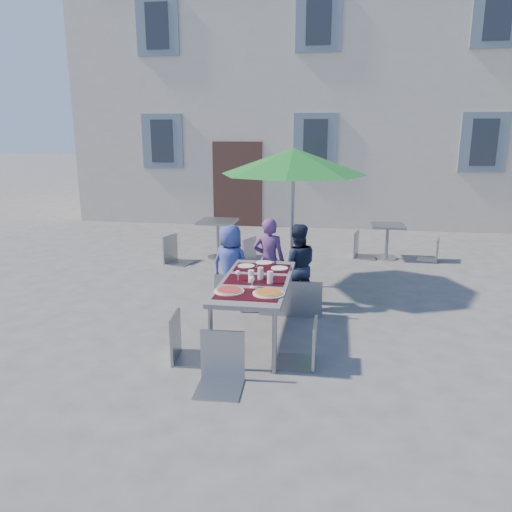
% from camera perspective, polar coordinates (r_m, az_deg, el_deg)
% --- Properties ---
extents(ground, '(90.00, 90.00, 0.00)m').
position_cam_1_polar(ground, '(5.99, 2.93, -10.43)').
color(ground, '#4E4E51').
rests_on(ground, ground).
extents(building, '(13.60, 8.20, 11.10)m').
position_cam_1_polar(building, '(17.08, 7.72, 22.05)').
color(building, '#C2B29C').
rests_on(building, ground).
extents(dining_table, '(0.80, 1.85, 0.76)m').
position_cam_1_polar(dining_table, '(5.99, -0.06, -3.27)').
color(dining_table, '#4C4B51').
rests_on(dining_table, ground).
extents(pizza_near_left, '(0.34, 0.34, 0.03)m').
position_cam_1_polar(pizza_near_left, '(5.54, -3.09, -3.94)').
color(pizza_near_left, white).
rests_on(pizza_near_left, dining_table).
extents(pizza_near_right, '(0.35, 0.35, 0.03)m').
position_cam_1_polar(pizza_near_right, '(5.46, 1.46, -4.22)').
color(pizza_near_right, white).
rests_on(pizza_near_right, dining_table).
extents(glassware, '(0.46, 0.39, 0.15)m').
position_cam_1_polar(glassware, '(5.87, 0.16, -2.29)').
color(glassware, silver).
rests_on(glassware, dining_table).
extents(place_settings, '(0.71, 0.46, 0.01)m').
position_cam_1_polar(place_settings, '(6.57, 0.87, -1.09)').
color(place_settings, white).
rests_on(place_settings, dining_table).
extents(child_0, '(0.67, 0.53, 1.19)m').
position_cam_1_polar(child_0, '(7.19, -2.91, -1.11)').
color(child_0, '#374697').
rests_on(child_0, ground).
extents(child_1, '(0.47, 0.32, 1.27)m').
position_cam_1_polar(child_1, '(7.29, 1.48, -0.54)').
color(child_1, '#683B79').
rests_on(child_1, ground).
extents(child_2, '(0.65, 0.45, 1.22)m').
position_cam_1_polar(child_2, '(7.11, 4.68, -1.18)').
color(child_2, '#192338').
rests_on(child_2, ground).
extents(chair_0, '(0.44, 0.45, 0.96)m').
position_cam_1_polar(chair_0, '(7.13, -2.93, -1.52)').
color(chair_0, gray).
rests_on(chair_0, ground).
extents(chair_1, '(0.44, 0.45, 1.00)m').
position_cam_1_polar(chair_1, '(6.86, 2.32, -1.95)').
color(chair_1, '#91969C').
rests_on(chair_1, ground).
extents(chair_2, '(0.45, 0.45, 0.96)m').
position_cam_1_polar(chair_2, '(6.84, 5.85, -2.24)').
color(chair_2, '#8E9599').
rests_on(chair_2, ground).
extents(chair_3, '(0.49, 0.49, 1.00)m').
position_cam_1_polar(chair_3, '(5.54, -8.25, -6.06)').
color(chair_3, gray).
rests_on(chair_3, ground).
extents(chair_4, '(0.43, 0.43, 0.95)m').
position_cam_1_polar(chair_4, '(5.40, 5.75, -6.89)').
color(chair_4, '#8F959A').
rests_on(chair_4, ground).
extents(chair_5, '(0.47, 0.48, 1.02)m').
position_cam_1_polar(chair_5, '(4.96, -4.13, -8.30)').
color(chair_5, gray).
rests_on(chair_5, ground).
extents(patio_umbrella, '(2.29, 2.29, 2.23)m').
position_cam_1_polar(patio_umbrella, '(7.87, 4.30, 10.60)').
color(patio_umbrella, '#B4B6BC').
rests_on(patio_umbrella, ground).
extents(cafe_table_0, '(0.72, 0.72, 0.77)m').
position_cam_1_polar(cafe_table_0, '(9.88, -4.37, 2.74)').
color(cafe_table_0, '#B4B6BC').
rests_on(cafe_table_0, ground).
extents(bg_chair_l_0, '(0.56, 0.56, 1.01)m').
position_cam_1_polar(bg_chair_l_0, '(9.63, -9.34, 2.68)').
color(bg_chair_l_0, '#90969B').
rests_on(bg_chair_l_0, ground).
extents(bg_chair_r_0, '(0.58, 0.57, 0.98)m').
position_cam_1_polar(bg_chair_r_0, '(9.40, -1.28, 2.47)').
color(bg_chair_r_0, '#8E9399').
rests_on(bg_chair_r_0, ground).
extents(cafe_table_1, '(0.64, 0.64, 0.69)m').
position_cam_1_polar(cafe_table_1, '(10.19, 14.78, 2.16)').
color(cafe_table_1, '#B4B6BC').
rests_on(cafe_table_1, ground).
extents(bg_chair_l_1, '(0.51, 0.51, 0.98)m').
position_cam_1_polar(bg_chair_l_1, '(10.16, 12.04, 3.04)').
color(bg_chair_l_1, gray).
rests_on(bg_chair_l_1, ground).
extents(bg_chair_r_1, '(0.46, 0.46, 0.85)m').
position_cam_1_polar(bg_chair_r_1, '(10.28, 19.66, 2.17)').
color(bg_chair_r_1, gray).
rests_on(bg_chair_r_1, ground).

